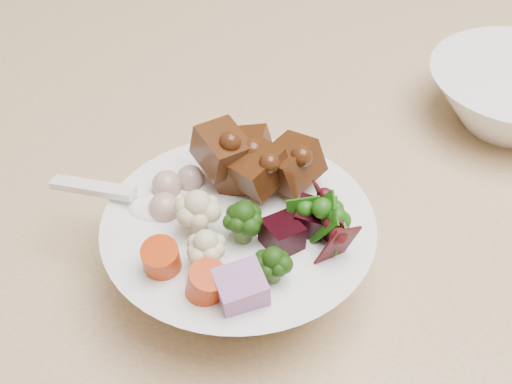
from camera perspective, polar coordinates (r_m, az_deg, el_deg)
food_bowl at (r=0.54m, az=-1.16°, el=-4.28°), size 0.20×0.20×0.11m
soup_spoon at (r=0.54m, az=-9.64°, el=-0.93°), size 0.11×0.03×0.02m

